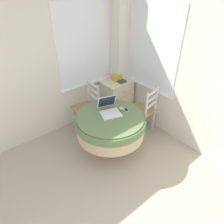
% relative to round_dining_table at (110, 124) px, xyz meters
% --- Properties ---
extents(corner_room_shell, '(4.46, 4.67, 2.55)m').
position_rel_round_dining_table_xyz_m(corner_room_shell, '(0.22, 0.11, 0.70)').
color(corner_room_shell, silver).
rests_on(corner_room_shell, ground_plane).
extents(round_dining_table, '(1.09, 1.09, 0.73)m').
position_rel_round_dining_table_xyz_m(round_dining_table, '(0.00, 0.00, 0.00)').
color(round_dining_table, '#4C3D2D').
rests_on(round_dining_table, ground_plane).
extents(laptop, '(0.39, 0.42, 0.25)m').
position_rel_round_dining_table_xyz_m(laptop, '(0.05, 0.09, 0.20)').
color(laptop, white).
rests_on(laptop, round_dining_table).
extents(computer_mouse, '(0.06, 0.09, 0.05)m').
position_rel_round_dining_table_xyz_m(computer_mouse, '(0.24, 0.02, 0.18)').
color(computer_mouse, silver).
rests_on(computer_mouse, round_dining_table).
extents(cell_phone, '(0.08, 0.12, 0.01)m').
position_rel_round_dining_table_xyz_m(cell_phone, '(0.29, -0.03, 0.16)').
color(cell_phone, '#B2B7BC').
rests_on(cell_phone, round_dining_table).
extents(dining_chair_near_back_window, '(0.45, 0.42, 0.93)m').
position_rel_round_dining_table_xyz_m(dining_chair_near_back_window, '(0.09, 0.82, -0.13)').
color(dining_chair_near_back_window, '#A87F51').
rests_on(dining_chair_near_back_window, ground_plane).
extents(dining_chair_near_right_window, '(0.48, 0.51, 0.93)m').
position_rel_round_dining_table_xyz_m(dining_chair_near_right_window, '(0.82, 0.07, -0.13)').
color(dining_chair_near_right_window, '#A87F51').
rests_on(dining_chair_near_right_window, ground_plane).
extents(corner_cabinet, '(0.59, 0.50, 0.76)m').
position_rel_round_dining_table_xyz_m(corner_cabinet, '(0.83, 0.85, -0.20)').
color(corner_cabinet, beige).
rests_on(corner_cabinet, ground_plane).
extents(storage_box, '(0.17, 0.14, 0.12)m').
position_rel_round_dining_table_xyz_m(storage_box, '(0.85, 0.88, 0.24)').
color(storage_box, gold).
rests_on(storage_box, corner_cabinet).
extents(book_on_cabinet, '(0.16, 0.22, 0.02)m').
position_rel_round_dining_table_xyz_m(book_on_cabinet, '(0.88, 0.80, 0.19)').
color(book_on_cabinet, '#3F3F44').
rests_on(book_on_cabinet, corner_cabinet).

